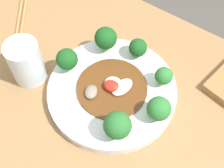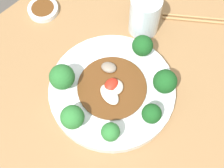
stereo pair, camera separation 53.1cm
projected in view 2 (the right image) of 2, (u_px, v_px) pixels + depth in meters
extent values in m
plane|color=#4C4742|center=(113.00, 147.00, 1.47)|extent=(8.00, 8.00, 0.00)
cube|color=olive|center=(113.00, 120.00, 1.13)|extent=(0.91, 0.70, 0.76)
cylinder|color=silver|center=(112.00, 90.00, 0.75)|extent=(0.30, 0.30, 0.02)
cylinder|color=#89B76B|center=(64.00, 83.00, 0.73)|extent=(0.02, 0.02, 0.02)
sphere|color=#286B2D|center=(62.00, 77.00, 0.70)|extent=(0.06, 0.06, 0.06)
cylinder|color=#70A356|center=(163.00, 87.00, 0.73)|extent=(0.02, 0.02, 0.02)
sphere|color=#19511E|center=(165.00, 81.00, 0.70)|extent=(0.06, 0.06, 0.06)
cylinder|color=#70A356|center=(150.00, 117.00, 0.70)|extent=(0.02, 0.02, 0.01)
sphere|color=#19511E|center=(152.00, 114.00, 0.68)|extent=(0.04, 0.04, 0.04)
cylinder|color=#70A356|center=(74.00, 121.00, 0.70)|extent=(0.02, 0.02, 0.01)
sphere|color=#2D7533|center=(72.00, 117.00, 0.67)|extent=(0.05, 0.05, 0.05)
cylinder|color=#7AAD5B|center=(111.00, 135.00, 0.68)|extent=(0.01, 0.01, 0.01)
sphere|color=#2D7533|center=(110.00, 132.00, 0.66)|extent=(0.04, 0.04, 0.04)
cylinder|color=#7AAD5B|center=(141.00, 52.00, 0.77)|extent=(0.02, 0.02, 0.02)
sphere|color=#19511E|center=(142.00, 46.00, 0.75)|extent=(0.05, 0.05, 0.05)
cylinder|color=#5B3314|center=(112.00, 87.00, 0.74)|extent=(0.16, 0.16, 0.01)
ellipsoid|color=beige|center=(115.00, 87.00, 0.73)|extent=(0.05, 0.05, 0.02)
ellipsoid|color=gray|center=(108.00, 67.00, 0.75)|extent=(0.04, 0.05, 0.02)
ellipsoid|color=red|center=(111.00, 85.00, 0.73)|extent=(0.04, 0.04, 0.02)
ellipsoid|color=silver|center=(109.00, 95.00, 0.72)|extent=(0.05, 0.06, 0.02)
cylinder|color=silver|center=(145.00, 15.00, 0.80)|extent=(0.08, 0.08, 0.11)
cylinder|color=#AD7F4C|center=(208.00, 22.00, 0.85)|extent=(0.16, 0.20, 0.01)
cylinder|color=#AD7F4C|center=(208.00, 18.00, 0.86)|extent=(0.16, 0.20, 0.01)
cylinder|color=silver|center=(44.00, 9.00, 0.87)|extent=(0.08, 0.08, 0.01)
cylinder|color=#5B3314|center=(44.00, 7.00, 0.86)|extent=(0.06, 0.06, 0.00)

